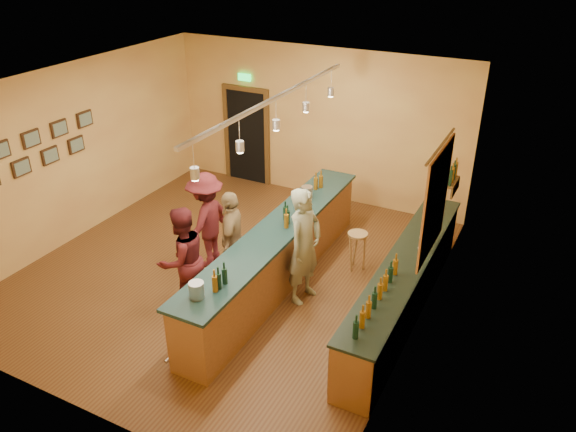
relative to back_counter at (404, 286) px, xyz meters
The scene contains 18 objects.
floor 3.01m from the back_counter, behind, with size 7.00×7.00×0.00m, color #552F18.
ceiling 4.03m from the back_counter, behind, with size 6.50×7.00×0.02m, color silver.
wall_back 4.59m from the back_counter, 131.80° to the left, with size 6.50×0.02×3.20m, color #C8884B.
wall_front 4.86m from the back_counter, 128.91° to the right, with size 6.50×0.02×3.20m, color #C8884B.
wall_left 6.32m from the back_counter, behind, with size 0.02×7.00×3.20m, color #C8884B.
wall_right 1.16m from the back_counter, 32.52° to the right, with size 0.02×7.00×3.20m, color #C8884B.
doorway 5.75m from the back_counter, 144.79° to the left, with size 1.15×0.09×2.48m.
tapestry 1.41m from the back_counter, 40.29° to the left, with size 0.03×1.40×1.60m, color maroon.
bottle_shelf 2.10m from the back_counter, 83.32° to the left, with size 0.17×0.55×0.54m.
picture_grid 6.42m from the back_counter, behind, with size 0.06×2.20×0.70m, color #382111, non-canonical shape.
back_counter is the anchor object (origin of this frame).
tasting_bar 2.07m from the back_counter, behind, with size 0.73×5.10×1.38m.
pendant_track 3.24m from the back_counter, behind, with size 0.11×4.60×0.50m.
bartender 1.61m from the back_counter, 167.70° to the right, with size 0.69×0.45×1.89m, color gray.
customer_a 3.34m from the back_counter, 155.65° to the right, with size 0.83×0.64×1.70m, color #59191E.
customer_b 2.79m from the back_counter, behind, with size 0.96×0.40×1.64m, color #997A51.
customer_c 3.45m from the back_counter, behind, with size 1.10×0.63×1.70m, color #59191E.
bar_stool 1.35m from the back_counter, 141.77° to the left, with size 0.34×0.34×0.70m.
Camera 1 is at (4.59, -6.84, 5.30)m, focal length 35.00 mm.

